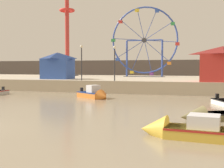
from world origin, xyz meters
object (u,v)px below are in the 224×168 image
(carnival_booth_red_striped, at_px, (222,63))
(promenade_lamp_near, at_px, (82,57))
(motorboat_mustard_yellow, at_px, (193,131))
(motorboat_orange_hull, at_px, (95,94))
(promenade_lamp_far, at_px, (115,58))
(carnival_booth_blue_tent, at_px, (58,65))
(motorboat_olive_wood, at_px, (223,115))
(ferris_wheel_blue_frame, at_px, (144,42))
(drop_tower_red_tower, at_px, (67,34))

(carnival_booth_red_striped, height_order, promenade_lamp_near, promenade_lamp_near)
(carnival_booth_red_striped, bearing_deg, motorboat_mustard_yellow, -95.87)
(motorboat_orange_hull, relative_size, promenade_lamp_far, 1.01)
(carnival_booth_red_striped, bearing_deg, carnival_booth_blue_tent, 174.90)
(carnival_booth_blue_tent, xyz_separation_m, promenade_lamp_near, (4.54, -2.86, 0.85))
(motorboat_olive_wood, bearing_deg, carnival_booth_blue_tent, -70.09)
(carnival_booth_red_striped, xyz_separation_m, promenade_lamp_near, (-14.87, -1.26, 0.72))
(carnival_booth_red_striped, xyz_separation_m, carnival_booth_blue_tent, (-19.41, 1.60, -0.13))
(motorboat_mustard_yellow, relative_size, promenade_lamp_far, 1.40)
(promenade_lamp_far, bearing_deg, ferris_wheel_blue_frame, 89.04)
(motorboat_orange_hull, bearing_deg, promenade_lamp_far, 121.24)
(motorboat_olive_wood, xyz_separation_m, carnival_booth_blue_tent, (-18.85, 16.61, 2.86))
(drop_tower_red_tower, distance_m, carnival_booth_red_striped, 28.99)
(motorboat_mustard_yellow, bearing_deg, motorboat_olive_wood, -100.69)
(ferris_wheel_blue_frame, relative_size, carnival_booth_blue_tent, 2.71)
(motorboat_orange_hull, height_order, ferris_wheel_blue_frame, ferris_wheel_blue_frame)
(promenade_lamp_near, height_order, promenade_lamp_far, promenade_lamp_near)
(ferris_wheel_blue_frame, height_order, carnival_booth_blue_tent, ferris_wheel_blue_frame)
(motorboat_mustard_yellow, distance_m, promenade_lamp_far, 20.85)
(motorboat_orange_hull, height_order, carnival_booth_red_striped, carnival_booth_red_striped)
(carnival_booth_blue_tent, bearing_deg, motorboat_orange_hull, -46.37)
(carnival_booth_blue_tent, bearing_deg, promenade_lamp_far, -20.50)
(motorboat_mustard_yellow, height_order, ferris_wheel_blue_frame, ferris_wheel_blue_frame)
(motorboat_mustard_yellow, relative_size, carnival_booth_blue_tent, 1.33)
(motorboat_mustard_yellow, xyz_separation_m, ferris_wheel_blue_frame, (-8.76, 32.94, 6.42))
(motorboat_olive_wood, distance_m, promenade_lamp_far, 17.41)
(motorboat_mustard_yellow, bearing_deg, promenade_lamp_far, -59.37)
(promenade_lamp_near, bearing_deg, promenade_lamp_far, -3.34)
(drop_tower_red_tower, bearing_deg, ferris_wheel_blue_frame, -6.74)
(motorboat_orange_hull, distance_m, promenade_lamp_near, 7.68)
(carnival_booth_red_striped, bearing_deg, motorboat_olive_wood, -92.52)
(promenade_lamp_near, bearing_deg, ferris_wheel_blue_frame, 73.59)
(promenade_lamp_far, bearing_deg, carnival_booth_blue_tent, 160.01)
(motorboat_mustard_yellow, xyz_separation_m, promenade_lamp_far, (-9.01, 18.47, 3.52))
(motorboat_olive_wood, distance_m, ferris_wheel_blue_frame, 30.47)
(motorboat_orange_hull, distance_m, carnival_booth_red_striped, 13.41)
(motorboat_orange_hull, relative_size, ferris_wheel_blue_frame, 0.36)
(drop_tower_red_tower, distance_m, promenade_lamp_near, 19.10)
(ferris_wheel_blue_frame, bearing_deg, carnival_booth_red_striped, -50.56)
(motorboat_orange_hull, distance_m, ferris_wheel_blue_frame, 20.92)
(carnival_booth_blue_tent, bearing_deg, promenade_lamp_near, -32.71)
(drop_tower_red_tower, xyz_separation_m, carnival_booth_blue_tent, (5.06, -13.01, -5.43))
(carnival_booth_blue_tent, bearing_deg, drop_tower_red_tower, 110.74)
(carnival_booth_red_striped, relative_size, promenade_lamp_near, 1.22)
(motorboat_olive_wood, xyz_separation_m, carnival_booth_red_striped, (0.56, 15.01, 2.99))
(promenade_lamp_far, bearing_deg, promenade_lamp_near, 176.66)
(motorboat_olive_wood, height_order, promenade_lamp_near, promenade_lamp_near)
(promenade_lamp_near, relative_size, promenade_lamp_far, 1.05)
(carnival_booth_blue_tent, xyz_separation_m, promenade_lamp_far, (8.49, -3.09, 0.75))
(promenade_lamp_near, bearing_deg, motorboat_orange_hull, -56.56)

